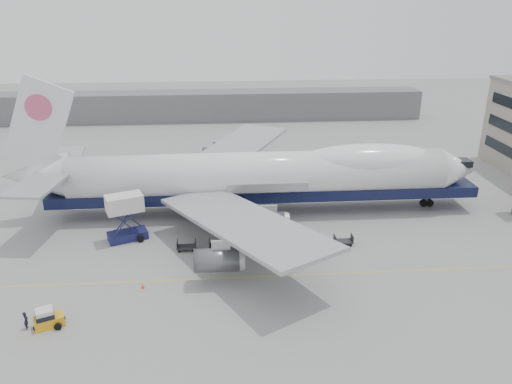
{
  "coord_description": "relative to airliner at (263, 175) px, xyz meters",
  "views": [
    {
      "loc": [
        -5.34,
        -53.87,
        29.18
      ],
      "look_at": [
        -0.8,
        6.0,
        5.42
      ],
      "focal_mm": 35.0,
      "sensor_mm": 36.0,
      "label": 1
    }
  ],
  "objects": [
    {
      "name": "dolly_1",
      "position": [
        -6.47,
        -11.07,
        -5.09
      ],
      "size": [
        2.3,
        1.35,
        1.3
      ],
      "color": "#2D2D30",
      "rests_on": "ground"
    },
    {
      "name": "traffic_cone",
      "position": [
        -14.61,
        -19.31,
        -5.36
      ],
      "size": [
        0.38,
        0.38,
        0.56
      ],
      "rotation": [
        0.0,
        0.0,
        0.19
      ],
      "color": "#FF460D",
      "rests_on": "ground"
    },
    {
      "name": "catering_truck",
      "position": [
        -18.05,
        -7.48,
        -2.19
      ],
      "size": [
        5.38,
        4.51,
        6.07
      ],
      "rotation": [
        0.0,
        0.0,
        0.37
      ],
      "color": "#1A1F50",
      "rests_on": "ground"
    },
    {
      "name": "dolly_3",
      "position": [
        1.34,
        -11.07,
        -5.09
      ],
      "size": [
        2.3,
        1.35,
        1.3
      ],
      "color": "#2D2D30",
      "rests_on": "ground"
    },
    {
      "name": "apron_line",
      "position": [
        -0.64,
        -18.0,
        -5.62
      ],
      "size": [
        60.0,
        0.15,
        0.01
      ],
      "primitive_type": "cube",
      "color": "gold",
      "rests_on": "ground"
    },
    {
      "name": "airliner",
      "position": [
        0.0,
        0.0,
        0.0
      ],
      "size": [
        67.0,
        55.3,
        19.98
      ],
      "color": "white",
      "rests_on": "ground"
    },
    {
      "name": "dolly_4",
      "position": [
        5.24,
        -11.07,
        -5.09
      ],
      "size": [
        2.3,
        1.35,
        1.3
      ],
      "color": "#2D2D30",
      "rests_on": "ground"
    },
    {
      "name": "dolly_0",
      "position": [
        -10.38,
        -11.07,
        -5.09
      ],
      "size": [
        2.3,
        1.35,
        1.3
      ],
      "color": "#2D2D30",
      "rests_on": "ground"
    },
    {
      "name": "hangar",
      "position": [
        -10.64,
        58.0,
        -2.12
      ],
      "size": [
        110.0,
        8.0,
        7.0
      ],
      "primitive_type": "cube",
      "color": "slate",
      "rests_on": "ground"
    },
    {
      "name": "ground_worker",
      "position": [
        -24.49,
        -25.49,
        -4.73
      ],
      "size": [
        0.57,
        0.73,
        1.8
      ],
      "primitive_type": "imported",
      "rotation": [
        0.0,
        0.0,
        1.8
      ],
      "color": "black",
      "rests_on": "ground"
    },
    {
      "name": "baggage_tug",
      "position": [
        -22.59,
        -25.33,
        -4.76
      ],
      "size": [
        3.0,
        2.34,
        1.94
      ],
      "rotation": [
        0.0,
        0.0,
        0.4
      ],
      "color": "#EDA416",
      "rests_on": "ground"
    },
    {
      "name": "dolly_2",
      "position": [
        -2.57,
        -11.07,
        -5.09
      ],
      "size": [
        2.3,
        1.35,
        1.3
      ],
      "color": "#2D2D30",
      "rests_on": "ground"
    },
    {
      "name": "dolly_5",
      "position": [
        9.15,
        -11.07,
        -5.09
      ],
      "size": [
        2.3,
        1.35,
        1.3
      ],
      "color": "#2D2D30",
      "rests_on": "ground"
    },
    {
      "name": "ground",
      "position": [
        -0.64,
        -12.0,
        -5.62
      ],
      "size": [
        260.0,
        260.0,
        0.0
      ],
      "primitive_type": "plane",
      "color": "gray",
      "rests_on": "ground"
    }
  ]
}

